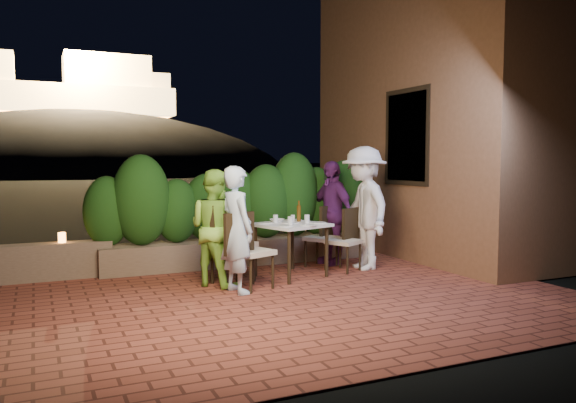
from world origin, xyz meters
TOP-DOWN VIEW (x-y plane):
  - ground at (0.00, 0.00)m, footprint 400.00×400.00m
  - terrace_floor at (0.00, 0.50)m, footprint 7.00×6.00m
  - building_wall at (3.60, 2.00)m, footprint 1.60×5.00m
  - window_pane at (2.82, 1.50)m, footprint 0.08×1.00m
  - window_frame at (2.81, 1.50)m, footprint 0.06×1.15m
  - planter at (0.20, 2.30)m, footprint 4.20×0.55m
  - hedge at (0.20, 2.30)m, footprint 4.00×0.70m
  - parapet at (-2.80, 2.30)m, footprint 2.20×0.30m
  - hill at (2.00, 60.00)m, footprint 52.00×40.00m
  - fortress at (2.00, 60.00)m, footprint 26.00×8.00m
  - dining_table at (0.58, 1.13)m, footprint 1.08×1.08m
  - plate_nw at (0.36, 0.82)m, footprint 0.20×0.20m
  - plate_sw at (0.25, 1.27)m, footprint 0.22×0.22m
  - plate_ne at (0.93, 0.99)m, footprint 0.24×0.24m
  - plate_se at (0.77, 1.44)m, footprint 0.23×0.23m
  - plate_centre at (0.59, 1.16)m, footprint 0.24×0.24m
  - plate_front at (0.70, 0.80)m, footprint 0.22×0.22m
  - glass_nw at (0.48, 0.93)m, footprint 0.07×0.07m
  - glass_sw at (0.41, 1.26)m, footprint 0.07×0.07m
  - glass_ne at (0.80, 1.06)m, footprint 0.07×0.07m
  - glass_se at (0.68, 1.29)m, footprint 0.06×0.06m
  - beer_bottle at (0.78, 1.28)m, footprint 0.06×0.06m
  - bowl at (0.47, 1.37)m, footprint 0.27×0.27m
  - chair_left_front at (-0.18, 0.65)m, footprint 0.59×0.59m
  - chair_left_back at (-0.28, 1.10)m, footprint 0.69×0.69m
  - chair_right_front at (1.45, 1.16)m, footprint 0.57×0.57m
  - chair_right_back at (1.30, 1.59)m, footprint 0.59×0.59m
  - diner_blue at (-0.41, 0.55)m, footprint 0.47×0.63m
  - diner_green at (-0.55, 1.03)m, footprint 0.89×0.93m
  - diner_white at (1.80, 1.18)m, footprint 0.76×1.23m
  - diner_purple at (1.56, 1.74)m, footprint 0.54×1.00m
  - parapet_lamp at (-2.35, 2.30)m, footprint 0.10×0.10m

SIDE VIEW (x-z plane):
  - hill at x=2.00m, z-range -15.00..7.00m
  - terrace_floor at x=0.00m, z-range -0.15..0.00m
  - ground at x=0.00m, z-range -0.02..-0.02m
  - planter at x=0.20m, z-range 0.00..0.40m
  - parapet at x=-2.80m, z-range 0.00..0.50m
  - dining_table at x=0.58m, z-range 0.00..0.75m
  - chair_right_front at x=1.45m, z-range 0.00..0.92m
  - chair_right_back at x=1.30m, z-range 0.00..0.93m
  - chair_left_front at x=-0.18m, z-range 0.00..0.99m
  - chair_left_back at x=-0.28m, z-range 0.00..1.06m
  - parapet_lamp at x=-2.35m, z-range 0.50..0.64m
  - plate_nw at x=0.36m, z-range 0.75..0.76m
  - plate_front at x=0.70m, z-range 0.75..0.76m
  - plate_sw at x=0.25m, z-range 0.75..0.76m
  - plate_se at x=0.77m, z-range 0.75..0.76m
  - plate_ne at x=0.93m, z-range 0.75..0.76m
  - plate_centre at x=0.59m, z-range 0.75..0.76m
  - diner_green at x=-0.55m, z-range 0.00..1.52m
  - bowl at x=0.47m, z-range 0.75..0.80m
  - diner_blue at x=-0.41m, z-range 0.00..1.57m
  - glass_se at x=0.68m, z-range 0.75..0.85m
  - glass_sw at x=0.41m, z-range 0.75..0.87m
  - diner_purple at x=1.56m, z-range 0.00..1.62m
  - glass_nw at x=0.48m, z-range 0.75..0.87m
  - glass_ne at x=0.80m, z-range 0.75..0.87m
  - beer_bottle at x=0.78m, z-range 0.75..1.05m
  - diner_white at x=1.80m, z-range 0.00..1.84m
  - hedge at x=0.20m, z-range 0.40..1.50m
  - window_pane at x=2.82m, z-range 1.30..2.70m
  - window_frame at x=2.81m, z-range 1.23..2.77m
  - building_wall at x=3.60m, z-range 0.00..5.00m
  - fortress at x=2.00m, z-range 6.50..14.50m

